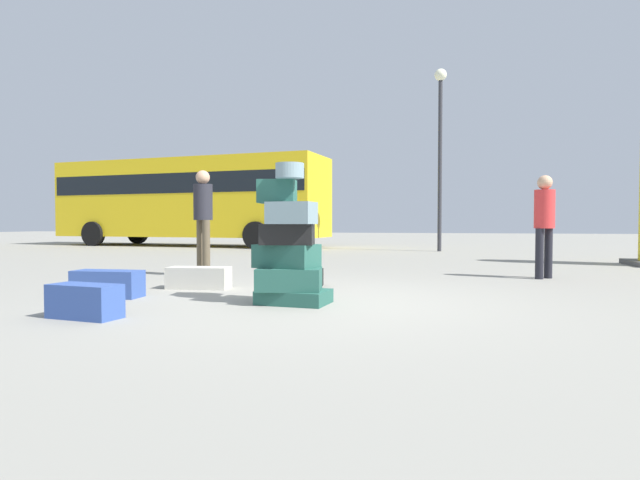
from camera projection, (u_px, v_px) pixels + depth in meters
The scene contains 10 objects.
ground_plane at pixel (312, 301), 5.63m from camera, with size 80.00×80.00×0.00m, color gray.
suitcase_tower at pixel (288, 251), 5.48m from camera, with size 0.82×0.63×1.47m.
suitcase_navy_white_trunk at pixel (108, 284), 5.96m from camera, with size 0.78×0.31×0.31m, color #334F99.
suitcase_black_behind_tower at pixel (298, 278), 6.99m from camera, with size 0.65×0.36×0.23m, color black.
suitcase_navy_foreground_far at pixel (85, 301), 4.64m from camera, with size 0.65×0.29×0.30m, color #334F99.
suitcase_cream_right_side at pixel (199, 278), 6.75m from camera, with size 0.79×0.33×0.28m, color beige.
person_bearded_onlooker at pixel (203, 213), 8.28m from camera, with size 0.30×0.30×1.68m.
person_tourist_with_camera at pixel (544, 217), 7.92m from camera, with size 0.30×0.30×1.57m.
parked_bus at pixel (190, 197), 19.42m from camera, with size 10.53×3.52×3.15m.
lamp_post at pixel (440, 131), 15.56m from camera, with size 0.36×0.36×5.43m.
Camera 1 is at (1.41, -5.43, 0.85)m, focal length 29.35 mm.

